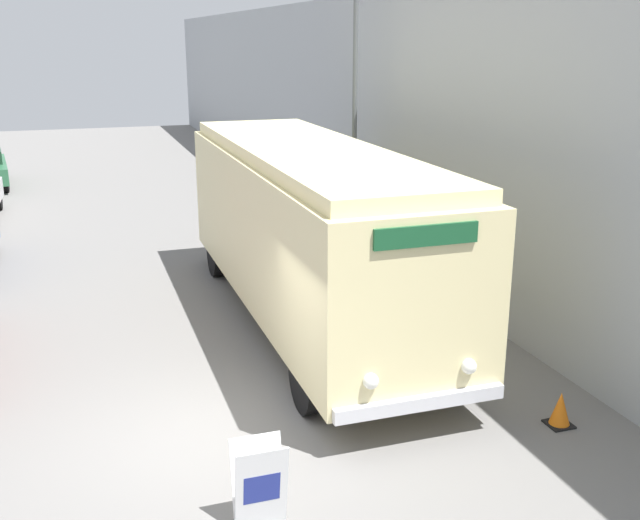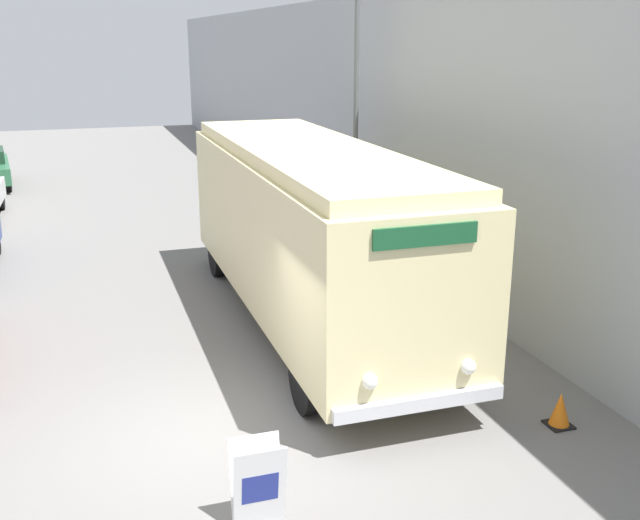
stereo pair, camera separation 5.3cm
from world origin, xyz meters
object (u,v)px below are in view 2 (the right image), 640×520
sign_board (258,487)px  streetlamp (356,76)px  traffic_cone (560,410)px  vintage_bus (309,225)px

sign_board → streetlamp: (4.95, 9.99, 4.03)m
traffic_cone → vintage_bus: bearing=113.1°
sign_board → traffic_cone: (4.72, 0.92, -0.27)m
sign_board → streetlamp: streetlamp is taller
vintage_bus → sign_board: size_ratio=9.29×
vintage_bus → traffic_cone: bearing=-66.9°
streetlamp → traffic_cone: (-0.23, -9.08, -4.30)m
vintage_bus → traffic_cone: 5.86m
vintage_bus → sign_board: bearing=-112.6°
vintage_bus → traffic_cone: vintage_bus is taller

